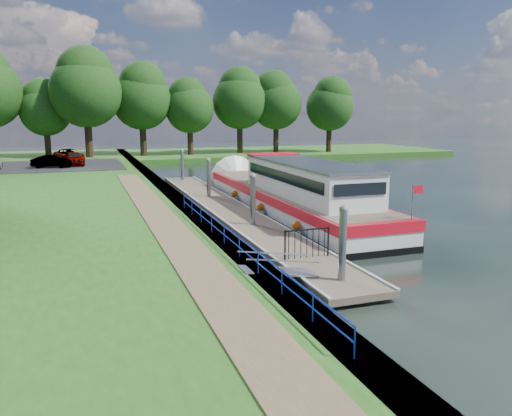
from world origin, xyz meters
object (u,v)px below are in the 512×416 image
object	(u,v)px
pontoon	(228,212)
car_a	(73,158)
barge	(286,194)
car_d	(69,155)
car_b	(52,162)

from	to	relation	value
pontoon	car_a	world-z (taller)	car_a
barge	car_d	bearing A→B (deg)	113.87
pontoon	car_d	xyz separation A→B (m)	(-9.04, 28.44, 1.30)
car_a	car_d	bearing A→B (deg)	87.33
barge	car_d	distance (m)	31.23
pontoon	car_b	bearing A→B (deg)	114.91
car_b	car_d	distance (m)	6.04
pontoon	barge	xyz separation A→B (m)	(3.60, -0.11, 0.90)
barge	car_d	world-z (taller)	barge
pontoon	car_a	bearing A→B (deg)	109.41
pontoon	barge	world-z (taller)	barge
pontoon	car_d	size ratio (longest dim) A/B	6.39
barge	car_a	bearing A→B (deg)	116.46
pontoon	barge	distance (m)	3.71
car_a	car_d	distance (m)	4.11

